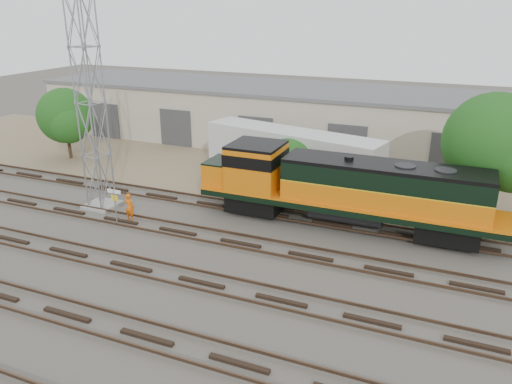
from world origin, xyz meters
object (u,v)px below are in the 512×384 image
at_px(locomotive, 342,188).
at_px(worker, 129,207).
at_px(semi_trailer, 296,152).
at_px(signal_tower, 91,107).

relative_size(locomotive, worker, 10.28).
height_order(locomotive, semi_trailer, locomotive).
height_order(signal_tower, worker, signal_tower).
xyz_separation_m(signal_tower, semi_trailer, (10.40, 8.48, -3.96)).
height_order(worker, semi_trailer, semi_trailer).
xyz_separation_m(locomotive, signal_tower, (-15.06, -2.92, 4.11)).
relative_size(signal_tower, semi_trailer, 0.99).
bearing_deg(worker, signal_tower, -21.85).
distance_m(locomotive, worker, 12.82).
distance_m(signal_tower, worker, 6.51).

